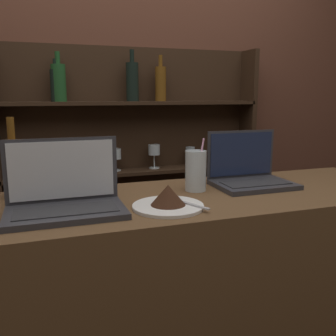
{
  "coord_description": "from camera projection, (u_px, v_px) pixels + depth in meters",
  "views": [
    {
      "loc": [
        -0.51,
        -0.92,
        1.33
      ],
      "look_at": [
        -0.1,
        0.3,
        1.08
      ],
      "focal_mm": 40.0,
      "sensor_mm": 36.0,
      "label": 1
    }
  ],
  "objects": [
    {
      "name": "back_wall",
      "position": [
        128.0,
        92.0,
        2.26
      ],
      "size": [
        7.0,
        0.06,
        2.7
      ],
      "color": "brown",
      "rests_on": "ground_plane"
    },
    {
      "name": "back_shelf",
      "position": [
        133.0,
        175.0,
        2.28
      ],
      "size": [
        1.53,
        0.18,
        1.61
      ],
      "color": "#332114",
      "rests_on": "ground_plane"
    },
    {
      "name": "water_glass",
      "position": [
        196.0,
        171.0,
        1.38
      ],
      "size": [
        0.08,
        0.08,
        0.2
      ],
      "color": "silver",
      "rests_on": "bar_counter"
    },
    {
      "name": "laptop_near",
      "position": [
        65.0,
        196.0,
        1.13
      ],
      "size": [
        0.35,
        0.21,
        0.22
      ],
      "color": "#333338",
      "rests_on": "bar_counter"
    },
    {
      "name": "bar_counter",
      "position": [
        195.0,
        319.0,
        1.43
      ],
      "size": [
        1.7,
        0.54,
        0.98
      ],
      "color": "brown",
      "rests_on": "ground_plane"
    },
    {
      "name": "laptop_far",
      "position": [
        249.0,
        174.0,
        1.48
      ],
      "size": [
        0.3,
        0.21,
        0.21
      ],
      "color": "#333338",
      "rests_on": "bar_counter"
    },
    {
      "name": "wine_bottle_amber",
      "position": [
        14.0,
        167.0,
        1.29
      ],
      "size": [
        0.07,
        0.07,
        0.28
      ],
      "color": "brown",
      "rests_on": "bar_counter"
    },
    {
      "name": "cake_plate",
      "position": [
        168.0,
        199.0,
        1.18
      ],
      "size": [
        0.23,
        0.23,
        0.07
      ],
      "color": "white",
      "rests_on": "bar_counter"
    }
  ]
}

